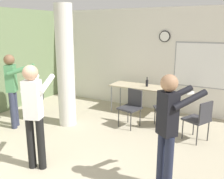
{
  "coord_description": "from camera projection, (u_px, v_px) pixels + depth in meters",
  "views": [
    {
      "loc": [
        2.36,
        -1.61,
        2.29
      ],
      "look_at": [
        -0.08,
        2.82,
        1.02
      ],
      "focal_mm": 40.0,
      "sensor_mm": 36.0,
      "label": 1
    }
  ],
  "objects": [
    {
      "name": "chair_table_right",
      "position": [
        166.0,
        107.0,
        5.7
      ],
      "size": [
        0.61,
        0.61,
        0.87
      ],
      "color": "#2D2D33",
      "rests_on": "ground_plane"
    },
    {
      "name": "person_playing_side",
      "position": [
        169.0,
        125.0,
        3.4
      ],
      "size": [
        0.61,
        0.69,
        1.7
      ],
      "color": "#1E2338",
      "rests_on": "ground_plane"
    },
    {
      "name": "bottle_on_table",
      "position": [
        147.0,
        83.0,
        6.62
      ],
      "size": [
        0.07,
        0.07,
        0.25
      ],
      "color": "black",
      "rests_on": "folding_table"
    },
    {
      "name": "person_watching_back",
      "position": [
        13.0,
        85.0,
        5.66
      ],
      "size": [
        0.68,
        0.6,
        1.7
      ],
      "color": "#2D3347",
      "rests_on": "ground_plane"
    },
    {
      "name": "folding_table",
      "position": [
        142.0,
        88.0,
        6.7
      ],
      "size": [
        1.69,
        0.67,
        0.75
      ],
      "color": "tan",
      "rests_on": "ground_plane"
    },
    {
      "name": "chair_mid_room",
      "position": [
        199.0,
        118.0,
        5.03
      ],
      "size": [
        0.59,
        0.59,
        0.87
      ],
      "color": "#2D2D33",
      "rests_on": "ground_plane"
    },
    {
      "name": "chair_by_left_wall",
      "position": [
        32.0,
        95.0,
        6.69
      ],
      "size": [
        0.62,
        0.62,
        0.87
      ],
      "color": "#2D2D33",
      "rests_on": "ground_plane"
    },
    {
      "name": "person_playing_front",
      "position": [
        34.0,
        109.0,
        3.97
      ],
      "size": [
        0.54,
        0.69,
        1.74
      ],
      "color": "black",
      "rests_on": "ground_plane"
    },
    {
      "name": "chair_table_front",
      "position": [
        131.0,
        105.0,
        5.85
      ],
      "size": [
        0.53,
        0.53,
        0.87
      ],
      "color": "#2D2D33",
      "rests_on": "ground_plane"
    },
    {
      "name": "wall_back",
      "position": [
        154.0,
        60.0,
        6.97
      ],
      "size": [
        8.0,
        0.15,
        2.8
      ],
      "color": "silver",
      "rests_on": "ground_plane"
    },
    {
      "name": "support_pillar",
      "position": [
        65.0,
        67.0,
        5.74
      ],
      "size": [
        0.41,
        0.41,
        2.8
      ],
      "color": "silver",
      "rests_on": "ground_plane"
    }
  ]
}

